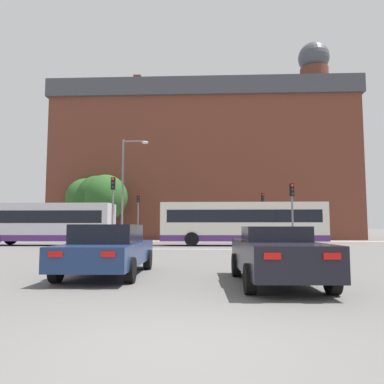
{
  "coord_description": "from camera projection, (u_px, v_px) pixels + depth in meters",
  "views": [
    {
      "loc": [
        0.44,
        -4.44,
        1.4
      ],
      "look_at": [
        -0.68,
        21.51,
        3.8
      ],
      "focal_mm": 35.0,
      "sensor_mm": 36.0,
      "label": 1
    }
  ],
  "objects": [
    {
      "name": "tree_distant",
      "position": [
        97.0,
        197.0,
        37.95
      ],
      "size": [
        4.08,
        4.08,
        6.56
      ],
      "color": "#4C3823",
      "rests_on": "ground_plane"
    },
    {
      "name": "tree_kerbside",
      "position": [
        106.0,
        198.0,
        37.37
      ],
      "size": [
        4.37,
        4.37,
        6.59
      ],
      "color": "#4C3823",
      "rests_on": "ground_plane"
    },
    {
      "name": "bus_crossing_lead",
      "position": [
        242.0,
        223.0,
        27.54
      ],
      "size": [
        11.91,
        2.66,
        3.14
      ],
      "rotation": [
        0.0,
        0.0,
        1.57
      ],
      "color": "silver",
      "rests_on": "ground_plane"
    },
    {
      "name": "pedestrian_waiting",
      "position": [
        199.0,
        231.0,
        35.25
      ],
      "size": [
        0.41,
        0.25,
        1.73
      ],
      "rotation": [
        0.0,
        0.0,
        6.25
      ],
      "color": "#333851",
      "rests_on": "ground_plane"
    },
    {
      "name": "ground_plane",
      "position": [
        170.0,
        348.0,
        4.3
      ],
      "size": [
        400.0,
        400.0,
        0.0
      ],
      "primitive_type": "plane",
      "color": "#605E5B"
    },
    {
      "name": "bus_crossing_trailing",
      "position": [
        44.0,
        223.0,
        27.88
      ],
      "size": [
        10.19,
        2.64,
        3.1
      ],
      "rotation": [
        0.0,
        0.0,
        1.57
      ],
      "color": "silver",
      "rests_on": "ground_plane"
    },
    {
      "name": "traffic_light_near_right",
      "position": [
        292.0,
        205.0,
        23.5
      ],
      "size": [
        0.26,
        0.31,
        4.1
      ],
      "color": "slate",
      "rests_on": "ground_plane"
    },
    {
      "name": "car_roadster_right",
      "position": [
        276.0,
        254.0,
        9.14
      ],
      "size": [
        2.01,
        4.58,
        1.4
      ],
      "rotation": [
        0.0,
        0.0,
        0.03
      ],
      "color": "black",
      "rests_on": "ground_plane"
    },
    {
      "name": "far_pavement",
      "position": [
        204.0,
        241.0,
        35.31
      ],
      "size": [
        70.13,
        2.5,
        0.01
      ],
      "primitive_type": "cube",
      "color": "gray",
      "rests_on": "ground_plane"
    },
    {
      "name": "traffic_light_far_right",
      "position": [
        263.0,
        209.0,
        34.76
      ],
      "size": [
        0.26,
        0.31,
        4.47
      ],
      "color": "slate",
      "rests_on": "ground_plane"
    },
    {
      "name": "street_lamp_junction",
      "position": [
        127.0,
        181.0,
        28.64
      ],
      "size": [
        2.03,
        0.36,
        8.11
      ],
      "color": "slate",
      "rests_on": "ground_plane"
    },
    {
      "name": "stop_line_strip",
      "position": [
        201.0,
        249.0,
        23.12
      ],
      "size": [
        9.12,
        0.3,
        0.01
      ],
      "primitive_type": "cube",
      "color": "silver",
      "rests_on": "ground_plane"
    },
    {
      "name": "tree_by_building",
      "position": [
        85.0,
        199.0,
        39.53
      ],
      "size": [
        4.11,
        4.11,
        6.49
      ],
      "color": "#4C3823",
      "rests_on": "ground_plane"
    },
    {
      "name": "brick_civic_building",
      "position": [
        205.0,
        165.0,
        46.98
      ],
      "size": [
        34.61,
        14.84,
        24.77
      ],
      "color": "brown",
      "rests_on": "ground_plane"
    },
    {
      "name": "car_saloon_left",
      "position": [
        108.0,
        249.0,
        10.8
      ],
      "size": [
        2.14,
        4.89,
        1.45
      ],
      "rotation": [
        0.0,
        0.0,
        0.02
      ],
      "color": "navy",
      "rests_on": "ground_plane"
    },
    {
      "name": "traffic_light_far_left",
      "position": [
        138.0,
        209.0,
        35.05
      ],
      "size": [
        0.26,
        0.31,
        4.47
      ],
      "color": "slate",
      "rests_on": "ground_plane"
    },
    {
      "name": "traffic_light_near_left",
      "position": [
        113.0,
        201.0,
        24.13
      ],
      "size": [
        0.26,
        0.31,
        4.58
      ],
      "color": "slate",
      "rests_on": "ground_plane"
    }
  ]
}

